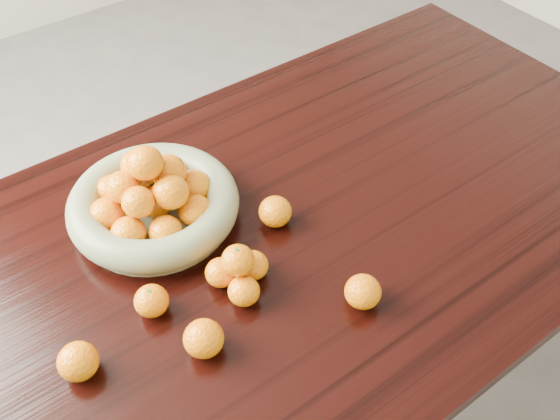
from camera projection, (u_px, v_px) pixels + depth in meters
ground at (271, 404)px, 1.84m from camera, size 5.00×5.00×0.00m
dining_table at (268, 262)px, 1.36m from camera, size 2.00×1.00×0.75m
fruit_bowl at (153, 201)px, 1.30m from camera, size 0.36×0.36×0.19m
orange_pyramid at (239, 272)px, 1.18m from camera, size 0.12×0.12×0.11m
loose_orange_0 at (152, 301)px, 1.15m from camera, size 0.06×0.06×0.06m
loose_orange_1 at (204, 339)px, 1.09m from camera, size 0.07×0.07×0.07m
loose_orange_2 at (363, 292)px, 1.16m from camera, size 0.07×0.07×0.06m
loose_orange_3 at (78, 361)px, 1.05m from camera, size 0.07×0.07×0.07m
loose_orange_4 at (275, 212)px, 1.30m from camera, size 0.07×0.07×0.07m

